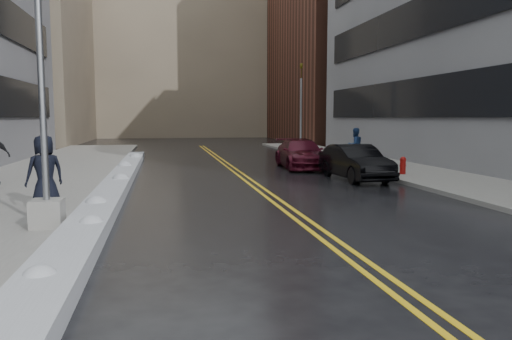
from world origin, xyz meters
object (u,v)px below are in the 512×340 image
fire_hydrant (403,164)px  pedestrian_east (355,145)px  car_maroon (301,154)px  lamppost (43,116)px  traffic_signal (301,104)px  car_black (355,162)px  pedestrian_c (45,172)px

fire_hydrant → pedestrian_east: 5.28m
car_maroon → lamppost: bearing=-123.4°
traffic_signal → pedestrian_east: traffic_signal is taller
car_black → fire_hydrant: bearing=7.2°
traffic_signal → pedestrian_east: (0.47, -8.75, -2.35)m
pedestrian_east → car_maroon: (-3.11, -0.76, -0.34)m
traffic_signal → car_maroon: size_ratio=1.22×
lamppost → car_maroon: size_ratio=1.55×
fire_hydrant → pedestrian_east: pedestrian_east is taller
car_black → car_maroon: bearing=96.6°
fire_hydrant → car_maroon: 5.48m
car_black → traffic_signal: bearing=79.6°
pedestrian_c → car_maroon: size_ratio=0.39×
traffic_signal → car_maroon: traffic_signal is taller
fire_hydrant → car_maroon: bearing=124.9°
pedestrian_east → traffic_signal: bearing=-100.4°
fire_hydrant → pedestrian_c: (-12.82, -5.75, 0.56)m
car_black → lamppost: bearing=-146.3°
lamppost → car_black: size_ratio=1.77×
lamppost → pedestrian_c: (-0.52, 2.25, -1.42)m
lamppost → pedestrian_c: bearing=102.9°
lamppost → fire_hydrant: lamppost is taller
fire_hydrant → pedestrian_c: bearing=-155.8°
car_maroon → pedestrian_c: bearing=-130.5°
fire_hydrant → traffic_signal: traffic_signal is taller
pedestrian_east → car_maroon: pedestrian_east is taller
fire_hydrant → traffic_signal: (-0.50, 14.00, 2.85)m
fire_hydrant → traffic_signal: bearing=92.0°
pedestrian_c → pedestrian_east: size_ratio=1.06×
lamppost → pedestrian_c: 2.71m
fire_hydrant → pedestrian_c: size_ratio=0.38×
pedestrian_c → fire_hydrant: bearing=174.2°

